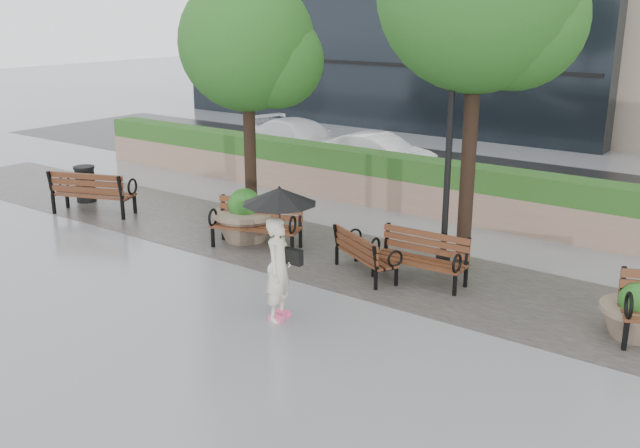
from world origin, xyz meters
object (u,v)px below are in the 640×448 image
Objects in this scene: bench_2 at (365,263)px; planter_left at (245,220)px; car_right at (379,153)px; bench_0 at (94,201)px; bench_3 at (419,268)px; car_left at (301,140)px; planter_right at (635,316)px; pedestrian at (279,241)px; lamppost at (447,181)px; bench_1 at (257,234)px; trash_bin at (85,185)px.

bench_2 is 1.19× the size of planter_left.
car_right reaches higher than bench_2.
bench_3 is (8.70, 0.69, -0.05)m from bench_0.
planter_left is at bearing -135.50° from car_left.
planter_right reaches higher than bench_2.
lamppost is at bearing -30.86° from pedestrian.
lamppost is at bearing 82.71° from bench_3.
bench_0 reaches higher than bench_2.
bench_1 is 3.76m from bench_3.
car_left reaches higher than planter_left.
car_right reaches higher than bench_3.
bench_0 is 1.55× the size of planter_left.
car_right reaches higher than bench_0.
planter_right is at bearing -17.34° from bench_1.
car_right is at bearing -33.12° from bench_2.
trash_bin is 0.25× the size of car_right.
bench_1 is at bearing -164.00° from lamppost.
trash_bin is at bearing -173.80° from car_left.
bench_1 is 0.45× the size of car_left.
car_left is (-4.93, 7.92, 0.35)m from bench_1.
lamppost is (9.91, 0.91, 1.34)m from trash_bin.
planter_right is 13.63m from trash_bin.
car_right reaches higher than bench_1.
trash_bin is (-13.63, -0.01, 0.10)m from planter_right.
lamppost is 0.91× the size of car_left.
pedestrian reaches higher than car_right.
bench_1 is 7.87m from car_right.
planter_right and trash_bin have the same top height.
bench_1 is 0.55× the size of car_right.
trash_bin is (-9.84, -0.09, 0.17)m from bench_3.
lamppost is 8.68m from car_right.
bench_1 is 7.55m from planter_right.
car_right is (-4.47, 7.70, 0.35)m from bench_2.
trash_bin is at bearing -179.98° from planter_right.
planter_right is 0.29× the size of car_right.
car_left reaches higher than bench_2.
bench_1 reaches higher than trash_bin.
bench_2 is at bearing 162.36° from bench_0.
bench_1 is at bearing 164.28° from bench_0.
bench_2 is at bearing -133.81° from lamppost.
planter_left is 5.56m from trash_bin.
bench_0 is at bearing 166.16° from bench_1.
bench_0 is 7.71m from bench_2.
bench_2 is 11.05m from car_left.
planter_left reaches higher than bench_3.
lamppost is at bearing -137.83° from car_right.
car_right is 1.66× the size of pedestrian.
planter_right is 14.68m from car_left.
bench_1 is 4.25m from lamppost.
bench_3 is 1.73m from lamppost.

